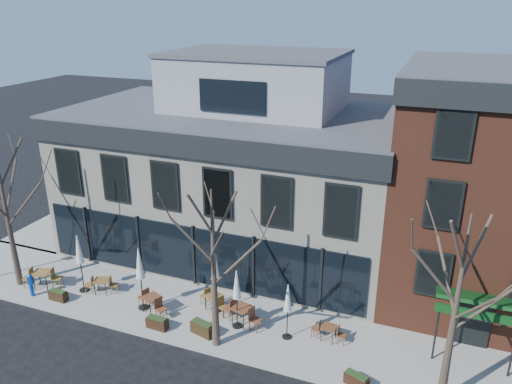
% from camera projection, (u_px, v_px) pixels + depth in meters
% --- Properties ---
extents(ground, '(120.00, 120.00, 0.00)m').
position_uv_depth(ground, '(196.00, 287.00, 25.65)').
color(ground, black).
rests_on(ground, ground).
extents(sidewalk_front, '(33.50, 4.70, 0.15)m').
position_uv_depth(sidewalk_front, '(238.00, 323.00, 22.66)').
color(sidewalk_front, gray).
rests_on(sidewalk_front, ground).
extents(sidewalk_side, '(4.50, 12.00, 0.15)m').
position_uv_depth(sidewalk_side, '(92.00, 211.00, 34.63)').
color(sidewalk_side, gray).
rests_on(sidewalk_side, ground).
extents(corner_building, '(18.39, 10.39, 11.10)m').
position_uv_depth(corner_building, '(235.00, 171.00, 28.32)').
color(corner_building, silver).
rests_on(corner_building, ground).
extents(red_brick_building, '(8.20, 11.78, 11.18)m').
position_uv_depth(red_brick_building, '(485.00, 185.00, 23.56)').
color(red_brick_building, brown).
rests_on(red_brick_building, ground).
extents(tree_corner, '(3.93, 3.98, 7.92)m').
position_uv_depth(tree_corner, '(6.00, 211.00, 24.19)').
color(tree_corner, '#382B21').
rests_on(tree_corner, sidewalk_front).
extents(tree_mid, '(3.50, 3.55, 7.04)m').
position_uv_depth(tree_mid, '(214.00, 269.00, 19.87)').
color(tree_mid, '#382B21').
rests_on(tree_mid, sidewalk_front).
extents(tree_right, '(3.72, 3.77, 7.48)m').
position_uv_depth(tree_right, '(455.00, 312.00, 16.75)').
color(tree_right, '#382B21').
rests_on(tree_right, sidewalk_front).
extents(call_box, '(0.25, 0.24, 1.23)m').
position_uv_depth(call_box, '(31.00, 284.00, 24.40)').
color(call_box, '#0D3DAB').
rests_on(call_box, sidewalk_front).
extents(cafe_set_0, '(2.05, 1.15, 1.06)m').
position_uv_depth(cafe_set_0, '(43.00, 277.00, 25.21)').
color(cafe_set_0, brown).
rests_on(cafe_set_0, sidewalk_front).
extents(cafe_set_1, '(1.71, 0.97, 0.88)m').
position_uv_depth(cafe_set_1, '(102.00, 284.00, 24.76)').
color(cafe_set_1, brown).
rests_on(cafe_set_1, sidewalk_front).
extents(cafe_set_2, '(1.93, 1.20, 1.00)m').
position_uv_depth(cafe_set_2, '(152.00, 303.00, 23.17)').
color(cafe_set_2, brown).
rests_on(cafe_set_2, sidewalk_front).
extents(cafe_set_3, '(1.80, 1.15, 0.94)m').
position_uv_depth(cafe_set_3, '(214.00, 301.00, 23.36)').
color(cafe_set_3, brown).
rests_on(cafe_set_3, sidewalk_front).
extents(cafe_set_4, '(2.05, 1.00, 1.05)m').
position_uv_depth(cafe_set_4, '(242.00, 313.00, 22.33)').
color(cafe_set_4, brown).
rests_on(cafe_set_4, sidewalk_front).
extents(cafe_set_5, '(1.56, 0.65, 0.81)m').
position_uv_depth(cafe_set_5, '(329.00, 331.00, 21.31)').
color(cafe_set_5, brown).
rests_on(cafe_set_5, sidewalk_front).
extents(umbrella_0, '(0.49, 0.49, 3.07)m').
position_uv_depth(umbrella_0, '(79.00, 252.00, 24.29)').
color(umbrella_0, black).
rests_on(umbrella_0, sidewalk_front).
extents(umbrella_1, '(0.50, 0.50, 3.15)m').
position_uv_depth(umbrella_1, '(140.00, 267.00, 22.86)').
color(umbrella_1, black).
rests_on(umbrella_1, sidewalk_front).
extents(umbrella_2, '(0.51, 0.51, 3.16)m').
position_uv_depth(umbrella_2, '(215.00, 268.00, 22.72)').
color(umbrella_2, black).
rests_on(umbrella_2, sidewalk_front).
extents(umbrella_3, '(0.46, 0.46, 2.86)m').
position_uv_depth(umbrella_3, '(237.00, 288.00, 21.60)').
color(umbrella_3, black).
rests_on(umbrella_3, sidewalk_front).
extents(umbrella_4, '(0.42, 0.42, 2.64)m').
position_uv_depth(umbrella_4, '(288.00, 301.00, 20.93)').
color(umbrella_4, black).
rests_on(umbrella_4, sidewalk_front).
extents(planter_0, '(0.95, 0.40, 0.52)m').
position_uv_depth(planter_0, '(58.00, 295.00, 24.21)').
color(planter_0, black).
rests_on(planter_0, sidewalk_front).
extents(planter_1, '(1.00, 0.44, 0.55)m').
position_uv_depth(planter_1, '(157.00, 323.00, 22.13)').
color(planter_1, black).
rests_on(planter_1, sidewalk_front).
extents(planter_2, '(1.16, 0.69, 0.61)m').
position_uv_depth(planter_2, '(203.00, 328.00, 21.72)').
color(planter_2, black).
rests_on(planter_2, sidewalk_front).
extents(planter_3, '(1.01, 0.68, 0.52)m').
position_uv_depth(planter_3, '(356.00, 380.00, 18.81)').
color(planter_3, black).
rests_on(planter_3, sidewalk_front).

